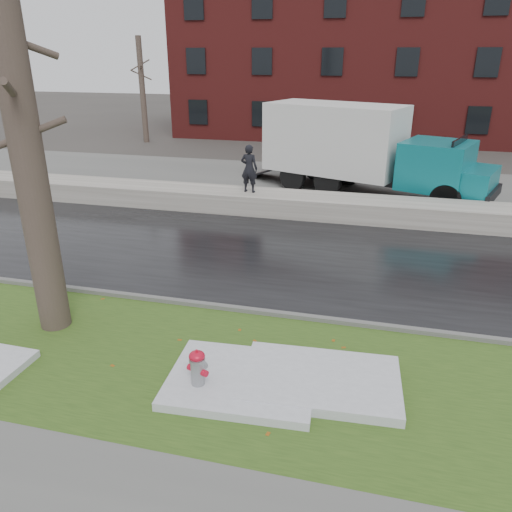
% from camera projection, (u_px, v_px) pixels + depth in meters
% --- Properties ---
extents(ground, '(120.00, 120.00, 0.00)m').
position_uv_depth(ground, '(209.00, 332.00, 10.68)').
color(ground, '#47423D').
rests_on(ground, ground).
extents(verge, '(60.00, 4.50, 0.04)m').
position_uv_depth(verge, '(187.00, 364.00, 9.55)').
color(verge, '#2E4B19').
rests_on(verge, ground).
extents(road, '(60.00, 7.00, 0.03)m').
position_uv_depth(road, '(259.00, 255.00, 14.71)').
color(road, black).
rests_on(road, ground).
extents(parking_lot, '(60.00, 9.00, 0.03)m').
position_uv_depth(parking_lot, '(304.00, 185.00, 22.33)').
color(parking_lot, slate).
rests_on(parking_lot, ground).
extents(curb, '(60.00, 0.15, 0.14)m').
position_uv_depth(curb, '(223.00, 308.00, 11.55)').
color(curb, slate).
rests_on(curb, ground).
extents(snowbank, '(60.00, 1.60, 0.75)m').
position_uv_depth(snowbank, '(286.00, 204.00, 18.34)').
color(snowbank, beige).
rests_on(snowbank, ground).
extents(brick_building, '(26.00, 12.00, 10.00)m').
position_uv_depth(brick_building, '(373.00, 60.00, 35.24)').
color(brick_building, maroon).
rests_on(brick_building, ground).
extents(bg_tree_left, '(1.40, 1.62, 6.50)m').
position_uv_depth(bg_tree_left, '(142.00, 89.00, 31.86)').
color(bg_tree_left, brown).
rests_on(bg_tree_left, ground).
extents(bg_tree_center, '(1.40, 1.62, 6.50)m').
position_uv_depth(bg_tree_center, '(249.00, 87.00, 34.09)').
color(bg_tree_center, brown).
rests_on(bg_tree_center, ground).
extents(fire_hydrant, '(0.42, 0.39, 0.84)m').
position_uv_depth(fire_hydrant, '(198.00, 369.00, 8.59)').
color(fire_hydrant, gray).
rests_on(fire_hydrant, verge).
extents(tree, '(1.55, 1.78, 7.90)m').
position_uv_depth(tree, '(25.00, 140.00, 9.40)').
color(tree, brown).
rests_on(tree, verge).
extents(box_truck, '(10.71, 5.44, 3.59)m').
position_uv_depth(box_truck, '(359.00, 148.00, 20.53)').
color(box_truck, black).
rests_on(box_truck, ground).
extents(worker, '(0.68, 0.49, 1.74)m').
position_uv_depth(worker, '(249.00, 169.00, 18.15)').
color(worker, black).
rests_on(worker, snowbank).
extents(snow_patch_near, '(2.71, 2.15, 0.16)m').
position_uv_depth(snow_patch_near, '(242.00, 380.00, 8.92)').
color(snow_patch_near, silver).
rests_on(snow_patch_near, verge).
extents(snow_patch_side, '(2.90, 1.96, 0.18)m').
position_uv_depth(snow_patch_side, '(320.00, 380.00, 8.90)').
color(snow_patch_side, silver).
rests_on(snow_patch_side, verge).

